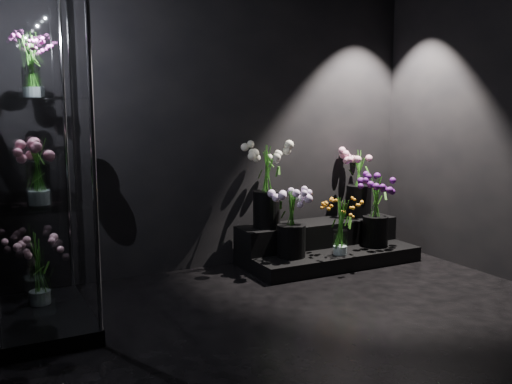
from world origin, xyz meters
TOP-DOWN VIEW (x-y plane):
  - floor at (0.00, 0.00)m, footprint 4.00×4.00m
  - wall_back at (0.00, 2.00)m, footprint 4.00×0.00m
  - display_riser at (0.95, 1.67)m, footprint 1.64×0.73m
  - display_case at (-1.68, 1.15)m, footprint 0.61×1.01m
  - bouquet_orange_bells at (0.92, 1.36)m, footprint 0.32×0.32m
  - bouquet_lilac at (0.48, 1.50)m, footprint 0.44×0.44m
  - bouquet_purple at (1.41, 1.47)m, footprint 0.42×0.42m
  - bouquet_cream_roses at (0.38, 1.78)m, footprint 0.51×0.51m
  - bouquet_pink_roses at (1.46, 1.81)m, footprint 0.49×0.49m
  - bouquet_case_pink at (-1.67, 0.94)m, footprint 0.34×0.34m
  - bouquet_case_magenta at (-1.64, 1.28)m, footprint 0.26×0.26m
  - bouquet_case_base_pink at (-1.66, 1.33)m, footprint 0.36×0.36m

SIDE VIEW (x-z plane):
  - floor at x=0.00m, z-range 0.00..0.00m
  - display_riser at x=0.95m, z-range -0.03..0.33m
  - bouquet_case_base_pink at x=-1.66m, z-range 0.12..0.61m
  - bouquet_orange_bells at x=0.92m, z-range 0.15..0.66m
  - bouquet_lilac at x=0.48m, z-range 0.18..0.79m
  - bouquet_purple at x=1.41m, z-range 0.18..0.85m
  - bouquet_pink_roses at x=1.46m, z-range 0.42..1.12m
  - bouquet_cream_roses at x=0.38m, z-range 0.43..1.19m
  - bouquet_case_pink at x=-1.67m, z-range 0.88..1.30m
  - display_case at x=-1.68m, z-range 0.00..2.23m
  - wall_back at x=0.00m, z-range -0.60..3.40m
  - bouquet_case_magenta at x=-1.64m, z-range 1.53..1.93m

